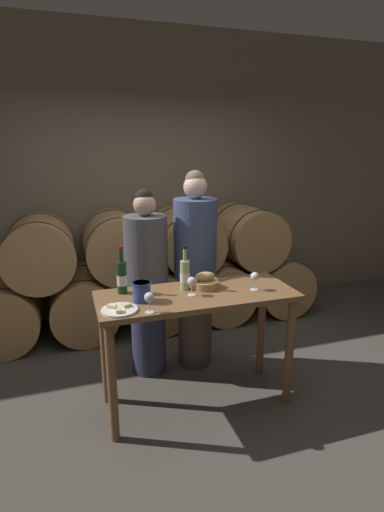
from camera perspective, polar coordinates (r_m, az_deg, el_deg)
The scene contains 14 objects.
ground_plane at distance 3.34m, azimuth 0.64°, elevation -20.05°, with size 10.00×10.00×0.00m, color #4C473F.
stone_wall_back at distance 4.73m, azimuth -7.39°, elevation 11.22°, with size 10.00×0.12×3.20m.
barrel_stack at distance 4.40m, azimuth -5.64°, elevation -2.33°, with size 3.69×0.83×1.28m.
tasting_table at distance 2.97m, azimuth 0.69°, elevation -8.16°, with size 1.45×0.57×0.91m.
person_left at distance 3.41m, azimuth -6.44°, elevation -4.00°, with size 0.36×0.36×1.61m.
person_right at distance 3.49m, azimuth 0.45°, elevation -2.14°, with size 0.37×0.37×1.75m.
wine_bottle_red at distance 2.92m, azimuth -9.99°, elevation -2.97°, with size 0.07×0.07×0.35m.
wine_bottle_white at distance 2.95m, azimuth -1.03°, elevation -2.67°, with size 0.07×0.07×0.33m.
blue_crock at distance 2.76m, azimuth -7.20°, elevation -4.97°, with size 0.13×0.13×0.14m.
bread_basket at distance 3.00m, azimuth 1.87°, elevation -3.70°, with size 0.21×0.21×0.12m.
cheese_plate at distance 2.65m, azimuth -10.34°, elevation -7.53°, with size 0.24×0.24×0.04m.
wine_glass_far_left at distance 2.56m, azimuth -6.14°, elevation -6.00°, with size 0.06×0.06×0.14m.
wine_glass_left at distance 2.83m, azimuth -0.04°, elevation -3.75°, with size 0.06×0.06×0.14m.
wine_glass_center at distance 2.98m, azimuth 8.96°, elevation -3.00°, with size 0.06×0.06×0.14m.
Camera 1 is at (-0.87, -2.58, 1.94)m, focal length 28.00 mm.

